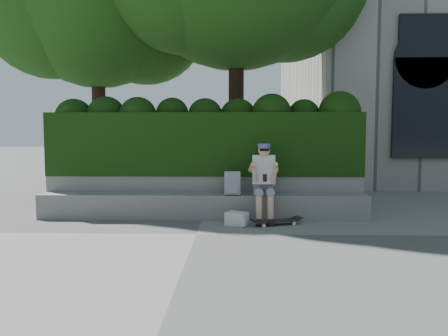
{
  "coord_description": "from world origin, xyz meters",
  "views": [
    {
      "loc": [
        0.61,
        -6.65,
        1.58
      ],
      "look_at": [
        0.4,
        1.0,
        0.95
      ],
      "focal_mm": 35.0,
      "sensor_mm": 36.0,
      "label": 1
    }
  ],
  "objects_px": {
    "person": "(264,179)",
    "backpack_ground": "(237,219)",
    "backpack_plaid": "(232,183)",
    "skateboard": "(277,221)"
  },
  "relations": [
    {
      "from": "skateboard",
      "to": "backpack_ground",
      "type": "distance_m",
      "value": 0.68
    },
    {
      "from": "backpack_plaid",
      "to": "backpack_ground",
      "type": "xyz_separation_m",
      "value": [
        0.08,
        -0.48,
        -0.55
      ]
    },
    {
      "from": "person",
      "to": "backpack_ground",
      "type": "distance_m",
      "value": 0.89
    },
    {
      "from": "backpack_ground",
      "to": "person",
      "type": "bearing_deg",
      "value": 66.08
    },
    {
      "from": "backpack_plaid",
      "to": "backpack_ground",
      "type": "relative_size",
      "value": 1.2
    },
    {
      "from": "person",
      "to": "backpack_plaid",
      "type": "height_order",
      "value": "person"
    },
    {
      "from": "person",
      "to": "backpack_plaid",
      "type": "relative_size",
      "value": 3.3
    },
    {
      "from": "skateboard",
      "to": "backpack_ground",
      "type": "xyz_separation_m",
      "value": [
        -0.68,
        -0.02,
        0.04
      ]
    },
    {
      "from": "backpack_plaid",
      "to": "backpack_ground",
      "type": "height_order",
      "value": "backpack_plaid"
    },
    {
      "from": "person",
      "to": "skateboard",
      "type": "height_order",
      "value": "person"
    }
  ]
}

